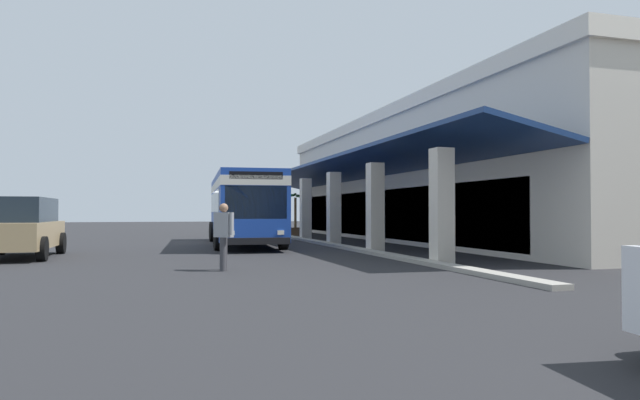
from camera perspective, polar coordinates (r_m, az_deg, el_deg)
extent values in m
plane|color=#262628|center=(29.95, 3.71, -4.09)|extent=(120.00, 120.00, 0.00)
cube|color=#9E998E|center=(28.51, -1.18, -4.11)|extent=(37.12, 0.50, 0.12)
cube|color=beige|center=(32.42, 15.62, 1.57)|extent=(30.93, 12.49, 6.10)
cube|color=silver|center=(32.75, 15.58, 7.43)|extent=(31.23, 12.79, 0.60)
cube|color=beige|center=(41.15, -5.15, -0.97)|extent=(0.55, 0.55, 3.35)
cube|color=beige|center=(36.11, -3.57, -0.93)|extent=(0.55, 0.55, 3.35)
cube|color=beige|center=(31.10, -1.48, -0.89)|extent=(0.55, 0.55, 3.35)
cube|color=beige|center=(26.15, 1.41, -0.83)|extent=(0.55, 0.55, 3.35)
cube|color=beige|center=(21.30, 5.63, -0.74)|extent=(0.55, 0.55, 3.35)
cube|color=beige|center=(16.63, 12.28, -0.58)|extent=(0.55, 0.55, 3.35)
cube|color=navy|center=(29.09, 2.36, 3.13)|extent=(30.93, 3.16, 0.82)
cube|color=#19232D|center=(29.58, 5.37, -1.41)|extent=(25.98, 0.08, 2.40)
cube|color=#193D9E|center=(25.82, -7.81, -0.71)|extent=(11.14, 3.24, 2.75)
cube|color=silver|center=(25.85, -7.80, 1.34)|extent=(11.16, 3.27, 0.36)
cube|color=#19232D|center=(26.12, -7.86, -0.22)|extent=(9.39, 3.16, 0.90)
cube|color=#19232D|center=(20.38, -6.51, -0.23)|extent=(0.20, 2.24, 1.20)
cube|color=black|center=(20.41, -6.50, 2.50)|extent=(0.18, 1.94, 0.28)
cube|color=black|center=(20.27, -6.48, -4.18)|extent=(0.36, 2.46, 0.24)
cube|color=silver|center=(20.46, -4.02, -3.32)|extent=(0.08, 0.24, 0.16)
cube|color=silver|center=(20.26, -9.02, -3.33)|extent=(0.08, 0.24, 0.16)
cube|color=silver|center=(27.37, -8.07, 2.40)|extent=(2.51, 1.93, 0.24)
cylinder|color=black|center=(22.39, -3.77, -3.78)|extent=(1.00, 0.30, 1.00)
cylinder|color=black|center=(22.14, -10.32, -3.79)|extent=(1.00, 0.30, 1.00)
cylinder|color=black|center=(29.03, -5.82, -3.19)|extent=(1.00, 0.30, 1.00)
cylinder|color=black|center=(28.84, -10.86, -3.18)|extent=(1.00, 0.30, 1.00)
cube|color=#9E845B|center=(20.76, -28.22, -3.15)|extent=(4.82, 2.00, 0.84)
cube|color=#19232D|center=(20.84, -28.14, -0.88)|extent=(3.28, 1.75, 0.80)
cylinder|color=black|center=(18.98, -26.42, -4.48)|extent=(0.76, 0.26, 0.76)
cylinder|color=black|center=(22.20, -24.85, -4.00)|extent=(0.76, 0.26, 0.76)
cylinder|color=black|center=(22.59, -29.75, -3.90)|extent=(0.76, 0.26, 0.76)
cylinder|color=#38383D|center=(14.75, -9.72, -5.38)|extent=(0.16, 0.16, 0.85)
cylinder|color=#38383D|center=(14.45, -9.86, -5.47)|extent=(0.16, 0.16, 0.85)
cube|color=gray|center=(14.56, -9.78, -2.50)|extent=(0.52, 0.49, 0.64)
sphere|color=#8C664C|center=(14.56, -9.77, -0.79)|extent=(0.23, 0.23, 0.23)
cylinder|color=gray|center=(14.80, -10.51, -2.36)|extent=(0.09, 0.09, 0.57)
cylinder|color=gray|center=(14.33, -9.02, -2.40)|extent=(0.09, 0.09, 0.57)
cube|color=brown|center=(35.69, -2.53, -3.24)|extent=(0.77, 0.77, 0.48)
cylinder|color=#332319|center=(35.68, -2.53, -2.84)|extent=(0.66, 0.66, 0.02)
cylinder|color=brown|center=(35.67, -2.53, -1.30)|extent=(0.16, 0.16, 1.93)
ellipsoid|color=#1E6028|center=(35.17, -2.57, 0.62)|extent=(1.06, 0.51, 0.15)
ellipsoid|color=#1E6028|center=(35.72, -1.80, 0.35)|extent=(0.36, 0.92, 0.15)
ellipsoid|color=#1E6028|center=(36.11, -2.22, 0.46)|extent=(0.87, 0.74, 0.18)
ellipsoid|color=#1E6028|center=(35.91, -3.01, 0.51)|extent=(0.72, 0.64, 0.18)
ellipsoid|color=#1E6028|center=(35.55, -3.16, 0.45)|extent=(0.29, 0.85, 0.18)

